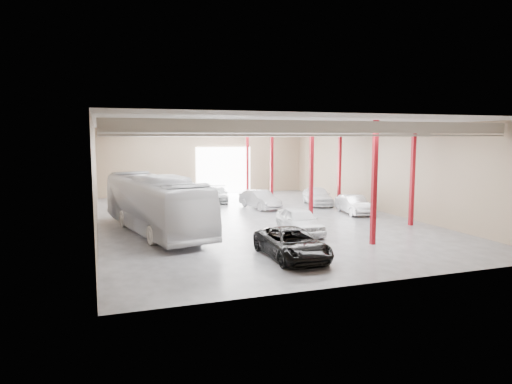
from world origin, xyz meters
TOP-DOWN VIEW (x-y plane):
  - depot_shell at (0.13, 0.48)m, footprint 22.12×32.12m
  - coach_bus at (-7.45, -2.36)m, footprint 5.67×13.47m
  - black_sedan at (-1.76, -11.28)m, footprint 2.56×5.46m
  - car_row_a at (1.08, -6.00)m, footprint 2.28×5.00m
  - car_row_b at (2.15, 4.50)m, footprint 2.51×4.97m
  - car_row_c at (-0.23, 9.70)m, footprint 2.99×5.10m
  - car_right_near at (8.30, -0.51)m, footprint 2.20×4.68m
  - car_right_far at (7.72, 4.69)m, footprint 2.95×5.20m

SIDE VIEW (x-z plane):
  - car_row_c at x=-0.23m, z-range 0.00..1.39m
  - car_right_near at x=8.30m, z-range 0.00..1.48m
  - black_sedan at x=-1.76m, z-range 0.00..1.51m
  - car_row_b at x=2.15m, z-range 0.00..1.56m
  - car_row_a at x=1.08m, z-range 0.00..1.67m
  - car_right_far at x=7.72m, z-range 0.00..1.67m
  - coach_bus at x=-7.45m, z-range 0.00..3.65m
  - depot_shell at x=0.13m, z-range 1.44..8.51m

